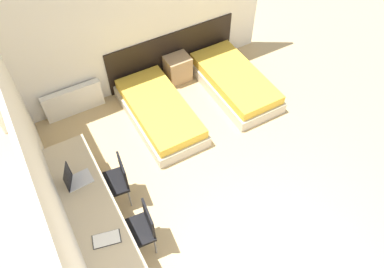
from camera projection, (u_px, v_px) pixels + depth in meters
wall_back at (133, 23)px, 6.25m from camera, size 5.18×0.05×2.70m
wall_left at (43, 172)px, 4.35m from camera, size 0.05×5.41×2.70m
headboard_panel at (172, 54)px, 7.12m from camera, size 2.62×0.03×0.93m
bed_near_window at (160, 112)px, 6.54m from camera, size 0.95×1.94×0.39m
bed_near_door at (234, 82)px, 7.03m from camera, size 0.95×1.94×0.39m
nightstand at (178, 69)px, 7.16m from camera, size 0.46×0.37×0.52m
radiator at (74, 101)px, 6.60m from camera, size 1.04×0.12×0.55m
desk at (94, 214)px, 4.85m from camera, size 0.61×2.50×0.73m
chair_near_laptop at (115, 180)px, 5.29m from camera, size 0.49×0.49×0.87m
chair_near_notebook at (140, 228)px, 4.82m from camera, size 0.48×0.48×0.87m
laptop at (75, 179)px, 4.94m from camera, size 0.36×0.26×0.34m
open_notebook at (107, 239)px, 4.48m from camera, size 0.37×0.25×0.02m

